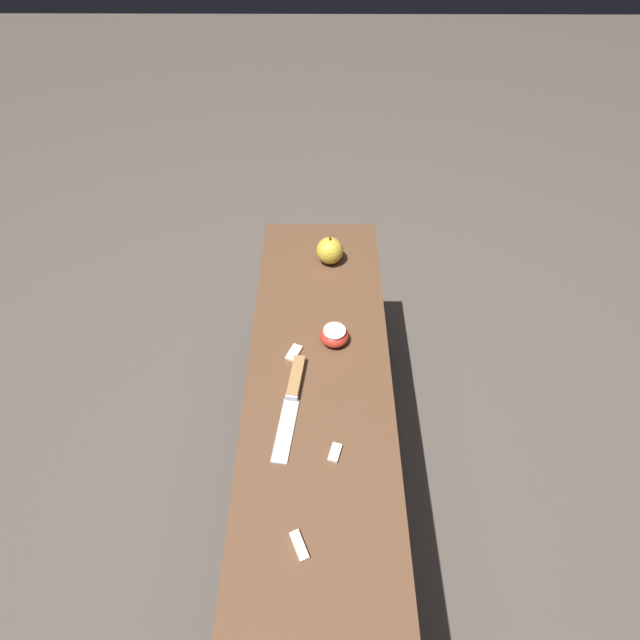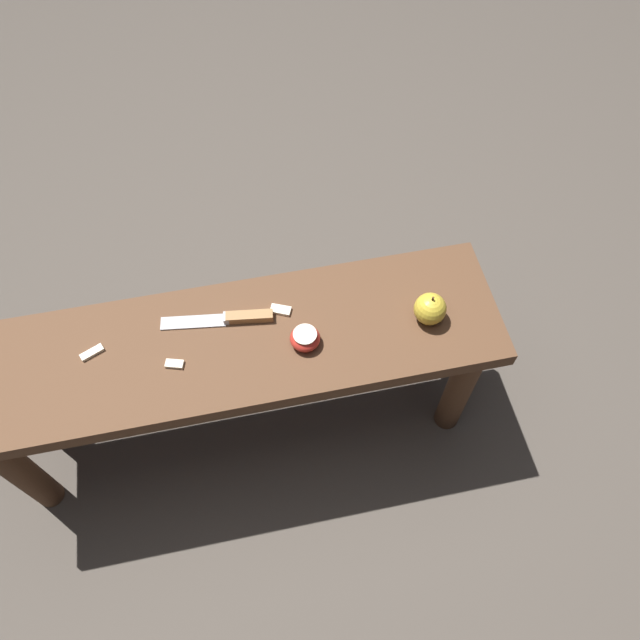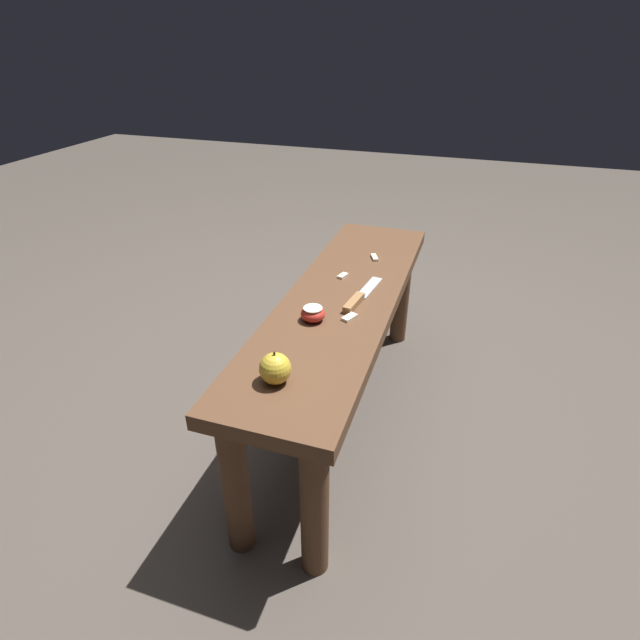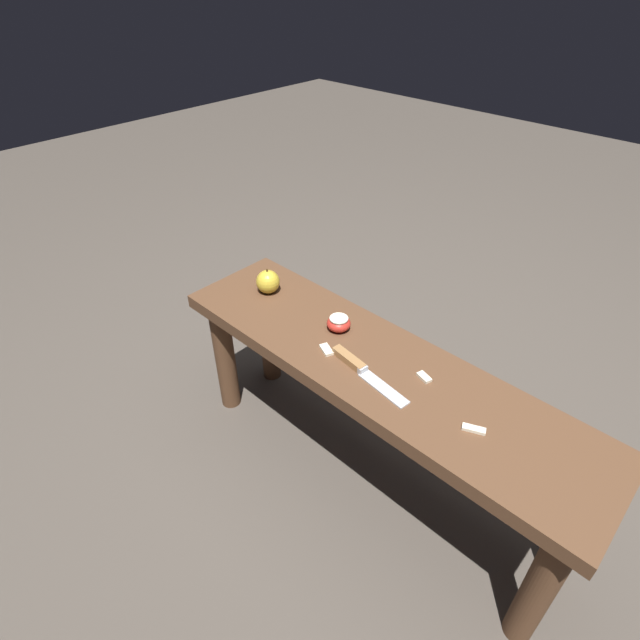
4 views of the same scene
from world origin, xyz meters
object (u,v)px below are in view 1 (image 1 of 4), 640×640
object	(u,v)px
apple_cut	(334,335)
wooden_bench	(319,423)
knife	(293,391)
apple_whole	(330,251)

from	to	relation	value
apple_cut	wooden_bench	bearing A→B (deg)	167.77
wooden_bench	apple_cut	size ratio (longest dim) A/B	18.27
wooden_bench	knife	distance (m)	0.12
knife	apple_cut	bearing A→B (deg)	156.13
wooden_bench	apple_cut	bearing A→B (deg)	-12.23
knife	apple_whole	distance (m)	0.43
apple_whole	apple_cut	world-z (taller)	apple_whole
apple_whole	knife	bearing A→B (deg)	169.37
wooden_bench	knife	bearing A→B (deg)	73.54
wooden_bench	apple_whole	bearing A→B (deg)	-3.39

